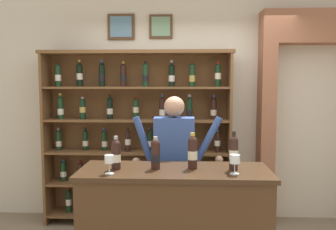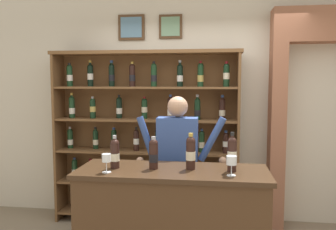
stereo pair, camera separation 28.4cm
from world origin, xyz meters
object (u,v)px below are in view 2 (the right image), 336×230
(tasting_bottle_super_tuscan, at_px, (191,152))
(tasting_counter, at_px, (172,226))
(tasting_bottle_prosecco, at_px, (115,153))
(tasting_bottle_riserva, at_px, (154,153))
(wine_shelf, at_px, (146,132))
(wine_glass_spare, at_px, (106,159))
(wine_glass_center, at_px, (232,162))
(shopkeeper, at_px, (178,157))
(tasting_bottle_bianco, at_px, (232,153))

(tasting_bottle_super_tuscan, bearing_deg, tasting_counter, -169.51)
(tasting_bottle_prosecco, xyz_separation_m, tasting_bottle_riserva, (0.33, 0.02, 0.00))
(wine_shelf, bearing_deg, tasting_bottle_prosecco, -90.30)
(wine_shelf, xyz_separation_m, wine_glass_spare, (-0.03, -1.48, -0.01))
(tasting_bottle_prosecco, distance_m, tasting_bottle_riserva, 0.34)
(tasting_bottle_riserva, bearing_deg, tasting_bottle_super_tuscan, 4.94)
(wine_glass_center, height_order, wine_glass_spare, wine_glass_center)
(wine_shelf, height_order, tasting_bottle_riserva, wine_shelf)
(wine_shelf, bearing_deg, wine_glass_spare, -91.25)
(shopkeeper, xyz_separation_m, wine_glass_center, (0.50, -0.71, 0.13))
(wine_shelf, bearing_deg, tasting_bottle_bianco, -53.05)
(tasting_bottle_riserva, relative_size, wine_glass_center, 1.75)
(wine_glass_center, bearing_deg, wine_shelf, 124.06)
(tasting_counter, xyz_separation_m, tasting_bottle_riserva, (-0.16, 0.00, 0.63))
(shopkeeper, distance_m, wine_glass_center, 0.88)
(tasting_bottle_super_tuscan, relative_size, wine_glass_spare, 2.00)
(tasting_bottle_super_tuscan, relative_size, tasting_bottle_bianco, 0.94)
(wine_shelf, height_order, tasting_bottle_prosecco, wine_shelf)
(tasting_bottle_riserva, height_order, wine_glass_center, tasting_bottle_riserva)
(wine_glass_center, bearing_deg, tasting_bottle_riserva, 168.21)
(shopkeeper, xyz_separation_m, tasting_bottle_super_tuscan, (0.17, -0.55, 0.17))
(wine_shelf, relative_size, tasting_bottle_super_tuscan, 7.38)
(tasting_counter, height_order, tasting_bottle_super_tuscan, tasting_bottle_super_tuscan)
(tasting_bottle_prosecco, xyz_separation_m, wine_glass_spare, (-0.03, -0.16, -0.02))
(wine_shelf, xyz_separation_m, tasting_bottle_riserva, (0.33, -1.31, 0.01))
(shopkeeper, height_order, tasting_bottle_bianco, shopkeeper)
(tasting_bottle_bianco, height_order, wine_glass_spare, tasting_bottle_bianco)
(tasting_counter, relative_size, tasting_bottle_bianco, 4.92)
(tasting_counter, xyz_separation_m, tasting_bottle_super_tuscan, (0.15, 0.03, 0.65))
(tasting_bottle_riserva, height_order, wine_glass_spare, tasting_bottle_riserva)
(tasting_counter, bearing_deg, shopkeeper, 91.76)
(tasting_bottle_bianco, xyz_separation_m, wine_glass_spare, (-1.02, -0.17, -0.04))
(tasting_counter, distance_m, tasting_bottle_bianco, 0.82)
(shopkeeper, relative_size, wine_glass_center, 10.04)
(tasting_bottle_prosecco, distance_m, wine_glass_center, 0.99)
(tasting_bottle_super_tuscan, bearing_deg, wine_glass_spare, -163.37)
(tasting_bottle_prosecco, distance_m, tasting_bottle_super_tuscan, 0.65)
(wine_shelf, relative_size, wine_glass_center, 14.38)
(tasting_bottle_bianco, bearing_deg, tasting_bottle_super_tuscan, 175.25)
(wine_shelf, xyz_separation_m, shopkeeper, (0.47, -0.73, -0.14))
(tasting_bottle_prosecco, bearing_deg, wine_glass_spare, -99.23)
(shopkeeper, height_order, wine_glass_center, shopkeeper)
(tasting_bottle_bianco, bearing_deg, tasting_bottle_riserva, 179.88)
(wine_shelf, height_order, tasting_bottle_super_tuscan, wine_shelf)
(wine_glass_spare, bearing_deg, tasting_bottle_super_tuscan, 16.63)
(wine_shelf, bearing_deg, shopkeeper, -57.26)
(wine_shelf, bearing_deg, tasting_counter, -69.51)
(wine_glass_spare, bearing_deg, tasting_bottle_riserva, 25.83)
(tasting_bottle_super_tuscan, bearing_deg, shopkeeper, 107.28)
(shopkeeper, relative_size, tasting_bottle_prosecco, 5.61)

